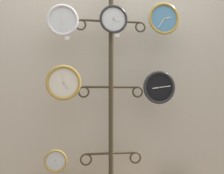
{
  "coord_description": "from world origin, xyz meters",
  "views": [
    {
      "loc": [
        -0.49,
        -2.36,
        1.13
      ],
      "look_at": [
        0.0,
        0.36,
        1.18
      ],
      "focal_mm": 50.0,
      "sensor_mm": 36.0,
      "label": 1
    }
  ],
  "objects": [
    {
      "name": "price_tag_mid",
      "position": [
        0.04,
        0.32,
        1.63
      ],
      "size": [
        0.04,
        0.0,
        0.03
      ],
      "color": "white"
    },
    {
      "name": "clock_middle_right",
      "position": [
        0.42,
        0.3,
        1.17
      ],
      "size": [
        0.3,
        0.04,
        0.3
      ],
      "color": "black"
    },
    {
      "name": "clock_top_left",
      "position": [
        -0.44,
        0.33,
        1.75
      ],
      "size": [
        0.27,
        0.04,
        0.27
      ],
      "color": "silver"
    },
    {
      "name": "price_tag_upper",
      "position": [
        -0.4,
        0.33,
        1.6
      ],
      "size": [
        0.04,
        0.0,
        0.03
      ],
      "color": "white"
    },
    {
      "name": "display_stand",
      "position": [
        0.0,
        0.41,
        0.82
      ],
      "size": [
        0.65,
        0.34,
        2.09
      ],
      "color": "#382D1E",
      "rests_on": "ground_plane"
    },
    {
      "name": "clock_bottom_left",
      "position": [
        -0.49,
        0.32,
        0.55
      ],
      "size": [
        0.2,
        0.04,
        0.2
      ],
      "color": "silver"
    },
    {
      "name": "clock_top_center",
      "position": [
        0.01,
        0.32,
        1.77
      ],
      "size": [
        0.25,
        0.04,
        0.25
      ],
      "color": "silver"
    },
    {
      "name": "clock_top_right",
      "position": [
        0.47,
        0.33,
        1.8
      ],
      "size": [
        0.29,
        0.04,
        0.29
      ],
      "color": "#4C84B2"
    },
    {
      "name": "clock_middle_left",
      "position": [
        -0.43,
        0.3,
        1.21
      ],
      "size": [
        0.3,
        0.04,
        0.3
      ],
      "color": "silver"
    },
    {
      "name": "shop_wall",
      "position": [
        0.0,
        0.57,
        1.4
      ],
      "size": [
        4.4,
        0.04,
        2.8
      ],
      "color": "#BCB2A3",
      "rests_on": "ground_plane"
    }
  ]
}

